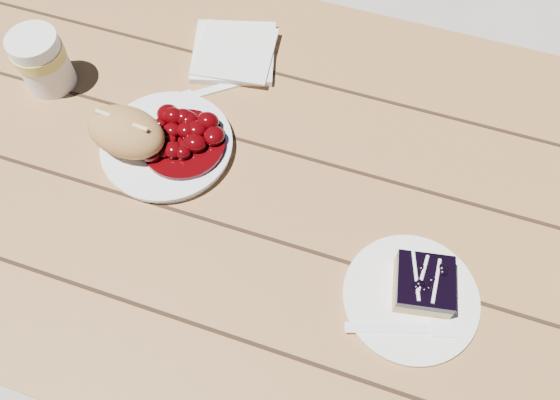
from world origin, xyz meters
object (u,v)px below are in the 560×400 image
(main_plate, at_px, (167,146))
(blueberry_cake, at_px, (424,284))
(bread_roll, at_px, (126,132))
(picnic_table, at_px, (376,266))
(dessert_plate, at_px, (410,298))
(second_cup, at_px, (42,61))

(main_plate, relative_size, blueberry_cake, 2.30)
(bread_roll, bearing_deg, picnic_table, -0.54)
(bread_roll, height_order, dessert_plate, bread_roll)
(main_plate, bearing_deg, second_cup, 165.14)
(dessert_plate, distance_m, blueberry_cake, 0.03)
(main_plate, bearing_deg, dessert_plate, -16.47)
(picnic_table, xyz_separation_m, dessert_plate, (0.05, -0.11, 0.17))
(second_cup, bearing_deg, bread_roll, -23.54)
(blueberry_cake, height_order, second_cup, second_cup)
(blueberry_cake, bearing_deg, main_plate, 155.28)
(dessert_plate, bearing_deg, second_cup, 164.12)
(bread_roll, bearing_deg, blueberry_cake, -10.69)
(picnic_table, bearing_deg, dessert_plate, -64.22)
(main_plate, distance_m, blueberry_cake, 0.47)
(main_plate, distance_m, dessert_plate, 0.46)
(picnic_table, relative_size, bread_roll, 14.97)
(dessert_plate, bearing_deg, picnic_table, 115.78)
(dessert_plate, relative_size, second_cup, 1.78)
(dessert_plate, bearing_deg, bread_roll, 167.44)
(blueberry_cake, relative_size, second_cup, 0.87)
(picnic_table, relative_size, main_plate, 9.34)
(second_cup, bearing_deg, picnic_table, -8.13)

